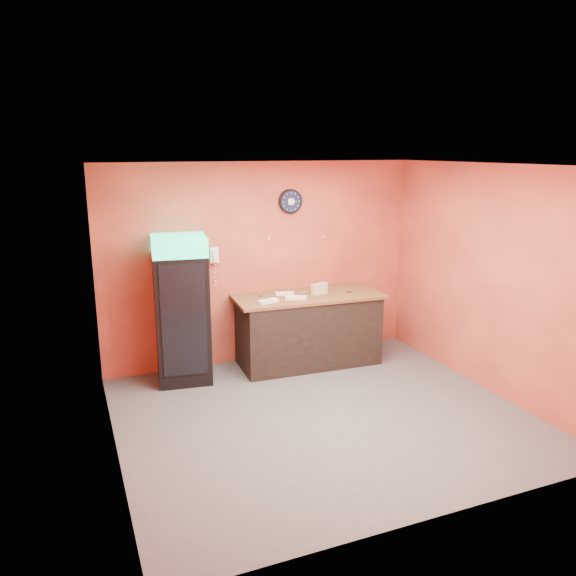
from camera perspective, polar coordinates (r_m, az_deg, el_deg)
floor at (r=6.58m, az=3.49°, el=-12.82°), size 4.50×4.50×0.00m
back_wall at (r=7.88m, az=-2.63°, el=2.52°), size 4.50×0.02×2.80m
left_wall at (r=5.52m, az=-17.90°, el=-3.18°), size 0.02×4.00×2.80m
right_wall at (r=7.32m, az=19.77°, el=0.81°), size 0.02×4.00×2.80m
ceiling at (r=5.88m, az=3.90°, el=12.35°), size 4.50×4.00×0.02m
beverage_cooler at (r=7.31m, az=-10.63°, el=-2.40°), size 0.75×0.75×1.91m
prep_counter at (r=7.92m, az=2.01°, el=-4.31°), size 1.95×0.93×0.96m
wall_clock at (r=7.88m, az=0.24°, el=8.80°), size 0.34×0.06×0.34m
wall_phone at (r=7.60m, az=-7.52°, el=3.34°), size 0.11×0.10×0.21m
butcher_paper at (r=7.78m, az=2.04°, el=-0.82°), size 2.11×1.00×0.04m
sub_roll_stack at (r=7.80m, az=3.21°, el=-0.06°), size 0.25×0.14×0.15m
wrapped_sandwich_left at (r=7.37m, az=-2.02°, el=-1.34°), size 0.29×0.17×0.04m
wrapped_sandwich_mid at (r=7.53m, az=0.80°, el=-0.99°), size 0.30×0.22×0.04m
wrapped_sandwich_right at (r=7.75m, az=-0.37°, el=-0.57°), size 0.27×0.14×0.04m
kitchen_tool at (r=7.89m, az=2.60°, el=-0.20°), size 0.07×0.07×0.07m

